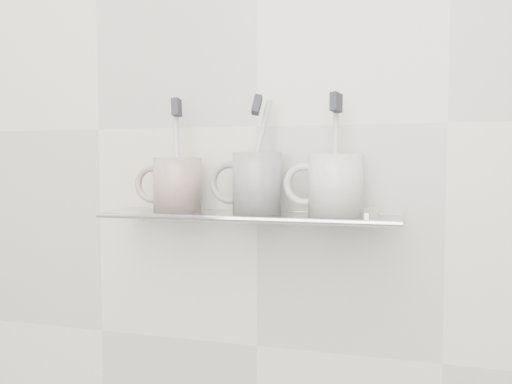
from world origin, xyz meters
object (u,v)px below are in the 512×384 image
(mug_center, at_px, (257,183))
(mug_right, at_px, (335,185))
(shelf_glass, at_px, (247,216))
(mug_left, at_px, (177,185))

(mug_center, bearing_deg, mug_right, 19.76)
(shelf_glass, height_order, mug_right, mug_right)
(shelf_glass, relative_size, mug_center, 4.90)
(mug_right, bearing_deg, shelf_glass, -156.64)
(mug_center, bearing_deg, shelf_glass, -142.29)
(mug_left, bearing_deg, shelf_glass, -0.86)
(shelf_glass, height_order, mug_center, mug_center)
(mug_left, relative_size, mug_right, 0.95)
(mug_center, height_order, mug_right, mug_center)
(shelf_glass, relative_size, mug_right, 5.07)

